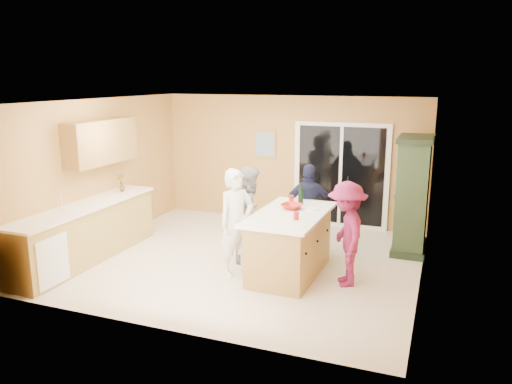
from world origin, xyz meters
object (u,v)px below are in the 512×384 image
(woman_white, at_px, (236,222))
(woman_grey, at_px, (250,214))
(green_hutch, at_px, (412,196))
(woman_magenta, at_px, (346,234))
(woman_navy, at_px, (309,209))
(kitchen_island, at_px, (290,246))

(woman_white, distance_m, woman_grey, 0.68)
(green_hutch, relative_size, woman_magenta, 1.31)
(woman_magenta, bearing_deg, woman_navy, -162.91)
(woman_grey, bearing_deg, green_hutch, -71.94)
(green_hutch, relative_size, woman_grey, 1.28)
(kitchen_island, relative_size, woman_grey, 1.20)
(green_hutch, distance_m, woman_white, 3.16)
(woman_navy, bearing_deg, woman_white, 47.73)
(green_hutch, height_order, woman_white, green_hutch)
(green_hutch, relative_size, woman_navy, 1.29)
(woman_grey, xyz_separation_m, woman_navy, (0.82, 0.64, -0.01))
(woman_grey, bearing_deg, woman_navy, -63.07)
(kitchen_island, distance_m, woman_navy, 1.09)
(woman_white, bearing_deg, woman_grey, 36.37)
(green_hutch, distance_m, woman_magenta, 2.01)
(woman_grey, relative_size, woman_magenta, 1.02)
(woman_grey, distance_m, woman_magenta, 1.74)
(green_hutch, bearing_deg, woman_grey, -150.77)
(woman_grey, distance_m, woman_navy, 1.05)
(kitchen_island, relative_size, woman_magenta, 1.23)
(woman_white, relative_size, woman_magenta, 1.07)
(woman_navy, bearing_deg, kitchen_island, 77.08)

